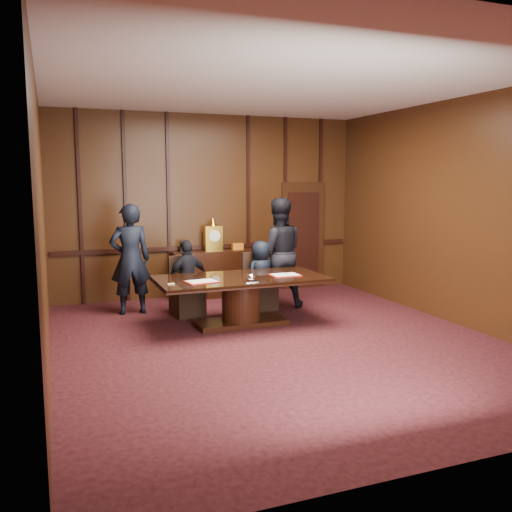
{
  "coord_description": "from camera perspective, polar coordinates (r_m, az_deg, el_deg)",
  "views": [
    {
      "loc": [
        -2.92,
        -6.7,
        2.25
      ],
      "look_at": [
        0.12,
        1.27,
        1.05
      ],
      "focal_mm": 38.0,
      "sensor_mm": 36.0,
      "label": 1
    }
  ],
  "objects": [
    {
      "name": "room",
      "position": [
        7.48,
        2.7,
        3.96
      ],
      "size": [
        7.0,
        7.04,
        3.5
      ],
      "color": "black",
      "rests_on": "ground"
    },
    {
      "name": "witness_left",
      "position": [
        9.33,
        -13.09,
        -0.33
      ],
      "size": [
        0.68,
        0.45,
        1.86
      ],
      "primitive_type": "imported",
      "rotation": [
        0.0,
        0.0,
        3.15
      ],
      "color": "black",
      "rests_on": "ground"
    },
    {
      "name": "signatory_right",
      "position": [
        9.38,
        0.54,
        -2.08
      ],
      "size": [
        0.69,
        0.56,
        1.22
      ],
      "primitive_type": "imported",
      "rotation": [
        0.0,
        0.0,
        3.47
      ],
      "color": "black",
      "rests_on": "ground"
    },
    {
      "name": "folder_right",
      "position": [
        8.53,
        3.08,
        -2.01
      ],
      "size": [
        0.46,
        0.33,
        0.02
      ],
      "rotation": [
        0.0,
        0.0,
        -0.01
      ],
      "color": "red",
      "rests_on": "conference_table"
    },
    {
      "name": "signatory_left",
      "position": [
        8.99,
        -7.2,
        -2.38
      ],
      "size": [
        0.8,
        0.49,
        1.28
      ],
      "primitive_type": "imported",
      "rotation": [
        0.0,
        0.0,
        3.4
      ],
      "color": "black",
      "rests_on": "ground"
    },
    {
      "name": "chair_right",
      "position": [
        9.51,
        0.35,
        -3.87
      ],
      "size": [
        0.54,
        0.54,
        0.99
      ],
      "rotation": [
        0.0,
        0.0,
        0.14
      ],
      "color": "black",
      "rests_on": "ground"
    },
    {
      "name": "sideboard",
      "position": [
        10.52,
        -4.49,
        -1.67
      ],
      "size": [
        1.6,
        0.45,
        1.54
      ],
      "color": "black",
      "rests_on": "ground"
    },
    {
      "name": "folder_left",
      "position": [
        8.01,
        -5.76,
        -2.69
      ],
      "size": [
        0.51,
        0.4,
        0.02
      ],
      "rotation": [
        0.0,
        0.0,
        0.16
      ],
      "color": "red",
      "rests_on": "conference_table"
    },
    {
      "name": "chair_left",
      "position": [
        9.13,
        -7.31,
        -4.44
      ],
      "size": [
        0.55,
        0.55,
        0.99
      ],
      "rotation": [
        0.0,
        0.0,
        0.15
      ],
      "color": "black",
      "rests_on": "ground"
    },
    {
      "name": "witness_right",
      "position": [
        9.59,
        2.33,
        0.34
      ],
      "size": [
        1.07,
        0.91,
        1.94
      ],
      "primitive_type": "imported",
      "rotation": [
        0.0,
        0.0,
        2.93
      ],
      "color": "black",
      "rests_on": "ground"
    },
    {
      "name": "inkstand",
      "position": [
        7.97,
        -0.53,
        -2.37
      ],
      "size": [
        0.2,
        0.14,
        0.12
      ],
      "color": "white",
      "rests_on": "conference_table"
    },
    {
      "name": "notepad",
      "position": [
        7.88,
        -8.93,
        -2.93
      ],
      "size": [
        0.1,
        0.07,
        0.01
      ],
      "primitive_type": "cube",
      "rotation": [
        0.0,
        0.0,
        -0.03
      ],
      "color": "tan",
      "rests_on": "conference_table"
    },
    {
      "name": "conference_table",
      "position": [
        8.44,
        -1.59,
        -3.89
      ],
      "size": [
        2.62,
        1.32,
        0.76
      ],
      "color": "black",
      "rests_on": "ground"
    }
  ]
}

